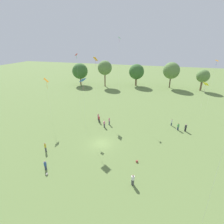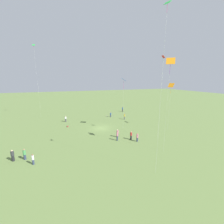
{
  "view_description": "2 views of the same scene",
  "coord_description": "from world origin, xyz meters",
  "px_view_note": "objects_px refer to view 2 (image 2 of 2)",
  "views": [
    {
      "loc": [
        10.68,
        -28.56,
        19.59
      ],
      "look_at": [
        1.38,
        3.18,
        5.87
      ],
      "focal_mm": 28.0,
      "sensor_mm": 36.0,
      "label": 1
    },
    {
      "loc": [
        9.85,
        35.06,
        12.33
      ],
      "look_at": [
        -1.99,
        2.8,
        4.64
      ],
      "focal_mm": 24.0,
      "sensor_mm": 36.0,
      "label": 2
    }
  ],
  "objects_px": {
    "person_7": "(25,154)",
    "kite_8": "(124,81)",
    "kite_3": "(163,65)",
    "kite_5": "(171,86)",
    "person_10": "(131,136)",
    "picnic_bag_0": "(107,116)",
    "person_5": "(137,137)",
    "person_0": "(111,115)",
    "person_2": "(117,133)",
    "kite_0": "(166,24)",
    "person_4": "(13,156)",
    "kite_1": "(170,64)",
    "person_3": "(124,116)",
    "person_1": "(117,136)",
    "person_8": "(66,119)",
    "kite_2": "(34,52)",
    "picnic_bag_1": "(68,126)",
    "person_9": "(33,159)",
    "person_6": "(122,109)"
  },
  "relations": [
    {
      "from": "person_3",
      "to": "kite_5",
      "type": "relative_size",
      "value": 0.17
    },
    {
      "from": "person_2",
      "to": "person_1",
      "type": "bearing_deg",
      "value": -85.66
    },
    {
      "from": "person_9",
      "to": "kite_2",
      "type": "bearing_deg",
      "value": -127.11
    },
    {
      "from": "person_3",
      "to": "kite_8",
      "type": "distance_m",
      "value": 14.52
    },
    {
      "from": "person_10",
      "to": "kite_1",
      "type": "distance_m",
      "value": 15.41
    },
    {
      "from": "person_3",
      "to": "person_7",
      "type": "bearing_deg",
      "value": -63.39
    },
    {
      "from": "person_7",
      "to": "kite_8",
      "type": "height_order",
      "value": "kite_8"
    },
    {
      "from": "person_0",
      "to": "kite_0",
      "type": "xyz_separation_m",
      "value": [
        4.42,
        30.2,
        17.19
      ]
    },
    {
      "from": "person_7",
      "to": "kite_2",
      "type": "xyz_separation_m",
      "value": [
        -0.08,
        -27.2,
        18.97
      ]
    },
    {
      "from": "kite_2",
      "to": "picnic_bag_0",
      "type": "relative_size",
      "value": 64.67
    },
    {
      "from": "person_5",
      "to": "kite_3",
      "type": "relative_size",
      "value": 0.1
    },
    {
      "from": "person_7",
      "to": "kite_1",
      "type": "xyz_separation_m",
      "value": [
        -22.07,
        5.16,
        13.67
      ]
    },
    {
      "from": "person_7",
      "to": "kite_5",
      "type": "xyz_separation_m",
      "value": [
        -30.94,
        -4.33,
        9.66
      ]
    },
    {
      "from": "kite_3",
      "to": "kite_8",
      "type": "distance_m",
      "value": 9.26
    },
    {
      "from": "person_4",
      "to": "kite_8",
      "type": "bearing_deg",
      "value": 40.92
    },
    {
      "from": "picnic_bag_0",
      "to": "kite_3",
      "type": "bearing_deg",
      "value": 101.66
    },
    {
      "from": "kite_0",
      "to": "kite_2",
      "type": "relative_size",
      "value": 0.92
    },
    {
      "from": "kite_8",
      "to": "kite_3",
      "type": "bearing_deg",
      "value": -81.56
    },
    {
      "from": "person_1",
      "to": "person_8",
      "type": "bearing_deg",
      "value": 121.0
    },
    {
      "from": "person_5",
      "to": "person_0",
      "type": "bearing_deg",
      "value": -149.3
    },
    {
      "from": "person_1",
      "to": "picnic_bag_0",
      "type": "distance_m",
      "value": 19.98
    },
    {
      "from": "person_4",
      "to": "kite_5",
      "type": "xyz_separation_m",
      "value": [
        -32.56,
        -4.19,
        9.65
      ]
    },
    {
      "from": "person_5",
      "to": "kite_5",
      "type": "distance_m",
      "value": 15.36
    },
    {
      "from": "person_7",
      "to": "person_4",
      "type": "bearing_deg",
      "value": -82.69
    },
    {
      "from": "person_8",
      "to": "picnic_bag_1",
      "type": "relative_size",
      "value": 4.26
    },
    {
      "from": "person_5",
      "to": "person_9",
      "type": "bearing_deg",
      "value": -48.68
    },
    {
      "from": "person_0",
      "to": "person_1",
      "type": "bearing_deg",
      "value": -152.54
    },
    {
      "from": "person_2",
      "to": "picnic_bag_0",
      "type": "height_order",
      "value": "person_2"
    },
    {
      "from": "person_5",
      "to": "person_6",
      "type": "xyz_separation_m",
      "value": [
        -8.53,
        -26.32,
        0.07
      ]
    },
    {
      "from": "person_1",
      "to": "kite_3",
      "type": "relative_size",
      "value": 0.11
    },
    {
      "from": "kite_1",
      "to": "picnic_bag_0",
      "type": "relative_size",
      "value": 45.22
    },
    {
      "from": "person_9",
      "to": "kite_1",
      "type": "distance_m",
      "value": 25.0
    },
    {
      "from": "person_2",
      "to": "person_5",
      "type": "relative_size",
      "value": 1.0
    },
    {
      "from": "picnic_bag_1",
      "to": "person_0",
      "type": "bearing_deg",
      "value": -156.96
    },
    {
      "from": "person_0",
      "to": "person_10",
      "type": "distance_m",
      "value": 19.1
    },
    {
      "from": "person_2",
      "to": "kite_0",
      "type": "xyz_separation_m",
      "value": [
        0.02,
        13.43,
        17.14
      ]
    },
    {
      "from": "picnic_bag_0",
      "to": "picnic_bag_1",
      "type": "relative_size",
      "value": 0.82
    },
    {
      "from": "person_10",
      "to": "kite_5",
      "type": "relative_size",
      "value": 0.16
    },
    {
      "from": "person_10",
      "to": "picnic_bag_0",
      "type": "bearing_deg",
      "value": -140.39
    },
    {
      "from": "kite_0",
      "to": "person_0",
      "type": "bearing_deg",
      "value": -166.69
    },
    {
      "from": "kite_0",
      "to": "kite_3",
      "type": "height_order",
      "value": "kite_0"
    },
    {
      "from": "person_3",
      "to": "picnic_bag_0",
      "type": "bearing_deg",
      "value": -149.85
    },
    {
      "from": "person_8",
      "to": "kite_5",
      "type": "relative_size",
      "value": 0.16
    },
    {
      "from": "person_2",
      "to": "person_4",
      "type": "height_order",
      "value": "person_4"
    },
    {
      "from": "kite_5",
      "to": "picnic_bag_0",
      "type": "xyz_separation_m",
      "value": [
        10.51,
        -17.0,
        -10.39
      ]
    },
    {
      "from": "person_4",
      "to": "person_9",
      "type": "relative_size",
      "value": 1.09
    },
    {
      "from": "person_3",
      "to": "person_0",
      "type": "bearing_deg",
      "value": -151.2
    },
    {
      "from": "person_7",
      "to": "picnic_bag_1",
      "type": "relative_size",
      "value": 4.24
    },
    {
      "from": "person_0",
      "to": "picnic_bag_1",
      "type": "bearing_deg",
      "value": 156.1
    },
    {
      "from": "person_7",
      "to": "person_8",
      "type": "xyz_separation_m",
      "value": [
        -7.22,
        -19.5,
        -0.01
      ]
    }
  ]
}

